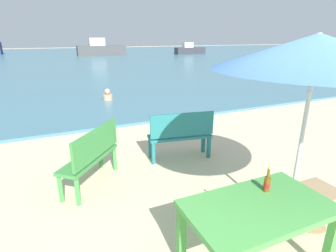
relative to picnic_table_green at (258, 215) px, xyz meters
name	(u,v)px	position (x,y,z in m)	size (l,w,h in m)	color
sea_water	(70,58)	(0.71, 29.90, -0.61)	(120.00, 50.00, 0.08)	teal
picnic_table_green	(258,215)	(0.00, 0.00, 0.00)	(1.40, 0.80, 0.76)	#4C9E47
beer_bottle_amber	(267,183)	(0.24, 0.16, 0.20)	(0.07, 0.07, 0.26)	brown
patio_umbrella	(317,52)	(0.83, 0.31, 1.47)	(2.10, 2.10, 2.30)	silver
side_table_wood	(316,202)	(1.12, 0.18, -0.30)	(0.44, 0.44, 0.54)	tan
bench_teal_center	(181,133)	(0.48, 2.59, -0.11)	(1.24, 0.56, 0.95)	#237275
bench_green_left	(92,154)	(-1.19, 2.32, -0.11)	(1.06, 1.14, 0.95)	#3D8C42
swimmer_person	(108,95)	(0.19, 7.89, -0.41)	(0.34, 0.34, 0.41)	tan
boat_barge	(101,49)	(4.35, 31.21, 0.15)	(5.52, 1.51, 2.01)	#4C4C4C
boat_sailboat	(190,50)	(15.24, 29.48, -0.05)	(3.97, 1.08, 1.44)	#38383F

